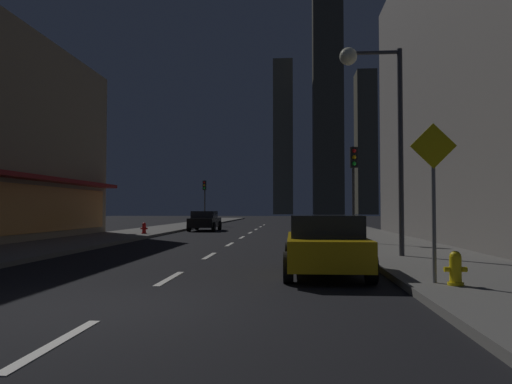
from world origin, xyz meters
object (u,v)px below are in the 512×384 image
(car_parked_far, at_px, (205,221))
(fire_hydrant_yellow_near, at_px, (455,269))
(pedestrian_crossing_sign, at_px, (434,188))
(street_lamp_right, at_px, (374,99))
(car_parked_near, at_px, (325,244))
(traffic_light_far_left, at_px, (205,192))
(traffic_light_near_right, at_px, (354,173))
(fire_hydrant_far_left, at_px, (144,228))

(car_parked_far, relative_size, fire_hydrant_yellow_near, 6.48)
(pedestrian_crossing_sign, bearing_deg, street_lamp_right, 92.34)
(car_parked_near, relative_size, fire_hydrant_yellow_near, 6.48)
(car_parked_near, bearing_deg, traffic_light_far_left, 105.61)
(car_parked_far, bearing_deg, fire_hydrant_yellow_near, -69.15)
(car_parked_far, distance_m, traffic_light_near_right, 16.41)
(car_parked_far, distance_m, street_lamp_right, 21.68)
(traffic_light_far_left, distance_m, pedestrian_crossing_sign, 36.36)
(street_lamp_right, height_order, pedestrian_crossing_sign, street_lamp_right)
(traffic_light_far_left, xyz_separation_m, street_lamp_right, (10.88, -29.21, 1.87))
(car_parked_near, xyz_separation_m, traffic_light_far_left, (-9.10, 32.56, 2.45))
(fire_hydrant_yellow_near, bearing_deg, traffic_light_near_right, 91.99)
(traffic_light_far_left, bearing_deg, street_lamp_right, -69.57)
(traffic_light_far_left, bearing_deg, car_parked_far, -79.19)
(traffic_light_far_left, relative_size, street_lamp_right, 0.64)
(traffic_light_near_right, xyz_separation_m, pedestrian_crossing_sign, (0.10, -11.22, -1.18))
(fire_hydrant_far_left, relative_size, traffic_light_near_right, 0.16)
(fire_hydrant_far_left, bearing_deg, car_parked_far, 71.95)
(fire_hydrant_yellow_near, distance_m, traffic_light_far_left, 36.81)
(fire_hydrant_far_left, relative_size, street_lamp_right, 0.10)
(traffic_light_far_left, bearing_deg, fire_hydrant_far_left, -91.35)
(car_parked_far, bearing_deg, traffic_light_near_right, -55.88)
(fire_hydrant_far_left, xyz_separation_m, pedestrian_crossing_sign, (11.50, -17.59, 1.56))
(street_lamp_right, bearing_deg, car_parked_near, -117.95)
(car_parked_far, relative_size, traffic_light_far_left, 1.01)
(street_lamp_right, relative_size, pedestrian_crossing_sign, 2.09)
(fire_hydrant_far_left, bearing_deg, traffic_light_far_left, 88.65)
(car_parked_near, xyz_separation_m, traffic_light_near_right, (1.90, 9.18, 2.45))
(car_parked_near, relative_size, traffic_light_far_left, 1.01)
(traffic_light_near_right, xyz_separation_m, street_lamp_right, (-0.12, -5.82, 1.87))
(traffic_light_far_left, bearing_deg, traffic_light_near_right, -64.81)
(fire_hydrant_yellow_near, height_order, traffic_light_near_right, traffic_light_near_right)
(fire_hydrant_yellow_near, relative_size, traffic_light_near_right, 0.16)
(fire_hydrant_yellow_near, height_order, street_lamp_right, street_lamp_right)
(traffic_light_near_right, distance_m, pedestrian_crossing_sign, 11.28)
(fire_hydrant_yellow_near, distance_m, pedestrian_crossing_sign, 1.62)
(fire_hydrant_far_left, distance_m, street_lamp_right, 17.24)
(car_parked_far, xyz_separation_m, fire_hydrant_yellow_near, (9.50, -24.94, -0.29))
(car_parked_near, height_order, pedestrian_crossing_sign, pedestrian_crossing_sign)
(fire_hydrant_far_left, bearing_deg, street_lamp_right, -47.23)
(pedestrian_crossing_sign, bearing_deg, car_parked_near, 134.38)
(car_parked_far, bearing_deg, street_lamp_right, -65.00)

